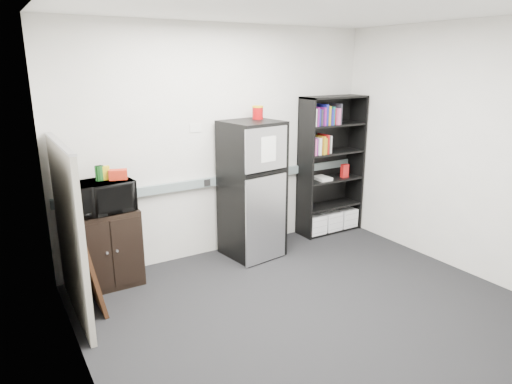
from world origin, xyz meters
TOP-DOWN VIEW (x-y plane):
  - floor at (0.00, 0.00)m, footprint 4.00×4.00m
  - wall_back at (0.00, 1.75)m, footprint 4.00×0.02m
  - wall_right at (2.00, 0.00)m, footprint 0.02×3.50m
  - wall_left at (-2.00, 0.00)m, footprint 0.02×3.50m
  - ceiling at (0.00, 0.00)m, footprint 4.00×3.50m
  - electrical_raceway at (0.00, 1.72)m, footprint 3.92×0.05m
  - wall_note at (-0.35, 1.74)m, footprint 0.14×0.00m
  - bookshelf at (1.53, 1.57)m, footprint 0.90×0.34m
  - cubicle_partition at (-1.90, 1.08)m, footprint 0.06×1.30m
  - cabinet at (-1.50, 1.50)m, footprint 0.65×0.44m
  - microwave at (-1.50, 1.48)m, footprint 0.61×0.45m
  - snack_box_a at (-1.50, 1.52)m, footprint 0.08×0.07m
  - snack_box_b at (-1.50, 1.52)m, footprint 0.08×0.07m
  - snack_box_c at (-1.44, 1.52)m, footprint 0.07×0.05m
  - snack_bag at (-1.33, 1.47)m, footprint 0.20×0.14m
  - refrigerator at (0.21, 1.42)m, footprint 0.69×0.71m
  - coffee_can at (0.36, 1.55)m, footprint 0.13×0.13m
  - framed_poster at (-1.77, 1.14)m, footprint 0.18×0.65m

SIDE VIEW (x-z plane):
  - floor at x=0.00m, z-range 0.00..0.00m
  - cabinet at x=-1.50m, z-range 0.00..0.82m
  - framed_poster at x=-1.77m, z-range 0.00..0.83m
  - cubicle_partition at x=-1.90m, z-range 0.00..1.62m
  - refrigerator at x=0.21m, z-range 0.00..1.63m
  - electrical_raceway at x=0.00m, z-range 0.85..0.95m
  - bookshelf at x=1.53m, z-range -0.01..1.84m
  - microwave at x=-1.50m, z-range 0.82..1.13m
  - snack_bag at x=-1.33m, z-range 1.13..1.23m
  - snack_box_c at x=-1.44m, z-range 1.13..1.27m
  - snack_box_a at x=-1.50m, z-range 1.13..1.28m
  - snack_box_b at x=-1.50m, z-range 1.13..1.28m
  - wall_back at x=0.00m, z-range 0.00..2.70m
  - wall_right at x=2.00m, z-range 0.00..2.70m
  - wall_left at x=-2.00m, z-range 0.00..2.70m
  - wall_note at x=-0.35m, z-range 1.50..1.60m
  - coffee_can at x=0.36m, z-range 1.63..1.80m
  - ceiling at x=0.00m, z-range 2.69..2.71m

